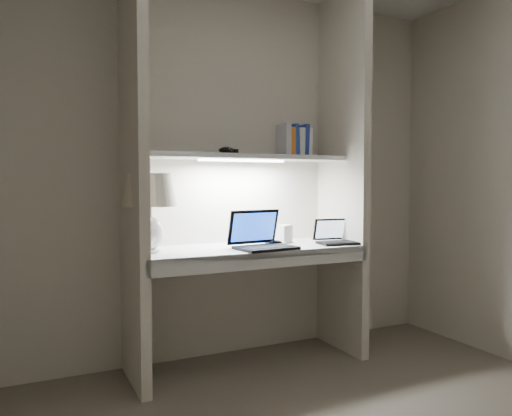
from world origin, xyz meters
TOP-DOWN VIEW (x-y plane):
  - back_wall at (0.00, 1.50)m, footprint 3.20×0.01m
  - alcove_panel_left at (-0.73, 1.23)m, footprint 0.06×0.55m
  - alcove_panel_right at (0.73, 1.23)m, footprint 0.06×0.55m
  - desk at (0.00, 1.23)m, footprint 1.40×0.55m
  - desk_apron at (0.00, 0.96)m, footprint 1.46×0.03m
  - shelf at (0.00, 1.32)m, footprint 1.40×0.36m
  - strip_light at (0.00, 1.32)m, footprint 0.60×0.04m
  - table_lamp at (-0.64, 1.22)m, footprint 0.32×0.32m
  - laptop_main at (0.04, 1.12)m, footprint 0.39×0.34m
  - laptop_netbook at (0.60, 1.12)m, footprint 0.29×0.26m
  - speaker at (0.31, 1.30)m, footprint 0.11×0.09m
  - mouse at (0.19, 1.21)m, footprint 0.10×0.06m
  - cable_coil at (0.22, 1.30)m, footprint 0.13×0.13m
  - sticky_note at (-0.64, 1.20)m, footprint 0.08×0.08m
  - book_row at (0.45, 1.43)m, footprint 0.22×0.15m
  - shelf_box at (-0.64, 1.41)m, footprint 0.08×0.06m
  - shelf_gadget at (-0.10, 1.35)m, footprint 0.14×0.12m

SIDE VIEW (x-z plane):
  - desk_apron at x=0.00m, z-range 0.67..0.77m
  - desk at x=0.00m, z-range 0.73..0.77m
  - sticky_note at x=-0.64m, z-range 0.77..0.77m
  - cable_coil at x=0.22m, z-range 0.77..0.78m
  - mouse at x=0.19m, z-range 0.77..0.80m
  - laptop_netbook at x=0.60m, z-range 0.73..0.89m
  - laptop_main at x=0.04m, z-range 0.70..0.94m
  - speaker at x=0.31m, z-range 0.77..0.89m
  - table_lamp at x=-0.64m, z-range 0.85..1.32m
  - back_wall at x=0.00m, z-range 0.00..2.50m
  - alcove_panel_left at x=-0.73m, z-range 0.00..2.50m
  - alcove_panel_right at x=0.73m, z-range 0.00..2.50m
  - strip_light at x=0.00m, z-range 1.32..1.34m
  - shelf at x=0.00m, z-range 1.34..1.36m
  - shelf_gadget at x=-0.10m, z-range 1.37..1.42m
  - shelf_box at x=-0.64m, z-range 1.36..1.48m
  - book_row at x=0.45m, z-range 1.36..1.59m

